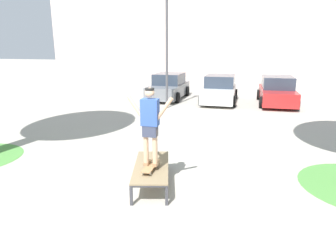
% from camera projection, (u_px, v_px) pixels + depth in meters
% --- Properties ---
extents(ground_plane, '(120.00, 120.00, 0.00)m').
position_uv_depth(ground_plane, '(108.00, 196.00, 6.32)').
color(ground_plane, '#B2AA9E').
extents(building_facade, '(34.19, 4.00, 12.08)m').
position_uv_depth(building_facade, '(202.00, 18.00, 32.38)').
color(building_facade, beige).
rests_on(building_facade, ground).
extents(skate_box, '(1.21, 2.03, 0.46)m').
position_uv_depth(skate_box, '(151.00, 168.00, 6.76)').
color(skate_box, '#38383D').
rests_on(skate_box, ground).
extents(skateboard, '(0.21, 0.80, 0.09)m').
position_uv_depth(skateboard, '(151.00, 166.00, 6.53)').
color(skateboard, '#9E754C').
rests_on(skateboard, skate_box).
extents(skater, '(1.00, 0.28, 1.69)m').
position_uv_depth(skater, '(150.00, 122.00, 6.27)').
color(skater, tan).
rests_on(skater, skateboard).
extents(car_grey, '(1.98, 4.23, 1.50)m').
position_uv_depth(car_grey, '(169.00, 87.00, 18.11)').
color(car_grey, slate).
rests_on(car_grey, ground).
extents(car_white, '(1.93, 4.21, 1.50)m').
position_uv_depth(car_white, '(220.00, 90.00, 16.95)').
color(car_white, silver).
rests_on(car_white, ground).
extents(car_red, '(1.96, 4.22, 1.50)m').
position_uv_depth(car_red, '(277.00, 91.00, 16.30)').
color(car_red, red).
rests_on(car_red, ground).
extents(light_post, '(0.36, 0.36, 5.83)m').
position_uv_depth(light_post, '(167.00, 30.00, 14.48)').
color(light_post, '#4C4C51').
rests_on(light_post, ground).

